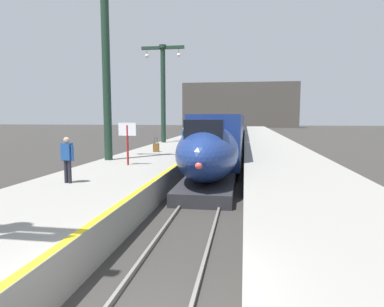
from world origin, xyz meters
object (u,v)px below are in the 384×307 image
at_px(departure_info_board, 127,135).
at_px(highspeed_train_main, 233,127).
at_px(station_column_mid, 106,53).
at_px(passenger_near_edge, 184,138).
at_px(rolling_suitcase, 156,148).
at_px(passenger_mid_platform, 67,156).
at_px(station_column_far, 163,84).

bearing_deg(departure_info_board, highspeed_train_main, 82.83).
height_order(highspeed_train_main, departure_info_board, highspeed_train_main).
xyz_separation_m(station_column_mid, departure_info_board, (1.78, -1.79, -4.37)).
xyz_separation_m(highspeed_train_main, station_column_mid, (-5.90, -31.01, 4.96)).
relative_size(passenger_near_edge, rolling_suitcase, 1.72).
height_order(passenger_near_edge, passenger_mid_platform, same).
xyz_separation_m(highspeed_train_main, station_column_far, (-5.90, -17.98, 4.48)).
distance_m(highspeed_train_main, station_column_mid, 31.95).
height_order(highspeed_train_main, rolling_suitcase, highspeed_train_main).
xyz_separation_m(station_column_mid, passenger_near_edge, (3.46, 4.85, -4.89)).
relative_size(passenger_near_edge, passenger_mid_platform, 1.00).
bearing_deg(highspeed_train_main, departure_info_board, -97.17).
height_order(station_column_mid, passenger_near_edge, station_column_mid).
bearing_deg(passenger_near_edge, station_column_mid, -125.51).
xyz_separation_m(station_column_far, departure_info_board, (1.78, -14.82, -3.89)).
relative_size(passenger_mid_platform, departure_info_board, 0.80).
height_order(rolling_suitcase, departure_info_board, departure_info_board).
xyz_separation_m(station_column_far, rolling_suitcase, (1.55, -8.52, -5.10)).
bearing_deg(rolling_suitcase, passenger_mid_platform, -91.95).
xyz_separation_m(station_column_mid, passenger_mid_platform, (1.17, -6.54, -4.89)).
bearing_deg(station_column_mid, passenger_near_edge, 54.49).
xyz_separation_m(station_column_far, passenger_near_edge, (3.46, -8.17, -4.41)).
distance_m(station_column_far, departure_info_board, 15.43).
relative_size(passenger_mid_platform, rolling_suitcase, 1.72).
xyz_separation_m(passenger_near_edge, departure_info_board, (-1.69, -6.65, 0.52)).
distance_m(rolling_suitcase, departure_info_board, 6.42).
bearing_deg(station_column_mid, departure_info_board, -45.30).
height_order(station_column_mid, station_column_far, station_column_mid).
distance_m(station_column_mid, passenger_mid_platform, 8.25).
bearing_deg(highspeed_train_main, station_column_mid, -100.77).
xyz_separation_m(passenger_mid_platform, departure_info_board, (0.60, 4.74, 0.52)).
distance_m(highspeed_train_main, departure_info_board, 33.06).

